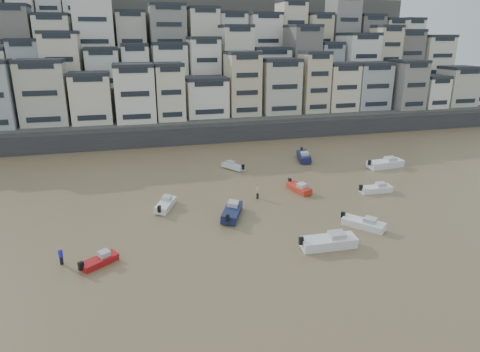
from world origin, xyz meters
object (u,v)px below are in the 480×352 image
object	(u,v)px
boat_a	(329,240)
boat_j	(99,260)
boat_f	(165,203)
boat_g	(386,162)
boat_i	(304,155)
boat_h	(233,165)
boat_c	(232,210)
person_blue	(61,256)
person_pink	(258,193)
boat_d	(376,188)
boat_b	(364,222)
boat_e	(299,187)

from	to	relation	value
boat_a	boat_j	size ratio (longest dim) A/B	1.58
boat_f	boat_g	distance (m)	37.83
boat_i	boat_j	world-z (taller)	boat_i
boat_j	boat_h	bearing A→B (deg)	17.84
boat_c	boat_f	distance (m)	8.81
boat_a	boat_h	world-z (taller)	boat_a
person_blue	person_pink	bearing A→B (deg)	26.66
boat_d	boat_j	world-z (taller)	boat_d
boat_c	boat_d	size ratio (longest dim) A/B	1.24
boat_j	person_pink	distance (m)	23.49
boat_j	boat_c	bearing A→B (deg)	-7.69
boat_g	boat_i	xyz separation A→B (m)	(-11.23, 7.72, -0.06)
boat_d	person_blue	bearing A→B (deg)	-164.54
boat_b	boat_a	bearing A→B (deg)	-99.30
boat_g	boat_a	bearing A→B (deg)	-139.33
boat_c	person_blue	distance (m)	19.64
person_pink	boat_d	bearing A→B (deg)	-6.80
boat_g	person_pink	size ratio (longest dim) A/B	3.92
boat_c	boat_j	distance (m)	16.89
boat_j	person_blue	world-z (taller)	person_blue
boat_c	boat_f	size ratio (longest dim) A/B	1.20
boat_c	boat_d	xyz separation A→B (m)	(21.41, 2.93, -0.16)
boat_c	boat_j	size ratio (longest dim) A/B	1.53
boat_g	person_blue	size ratio (longest dim) A/B	3.92
boat_j	boat_b	bearing A→B (deg)	-33.77
person_blue	boat_a	bearing A→B (deg)	-7.89
boat_f	boat_j	distance (m)	14.59
boat_b	person_pink	distance (m)	14.85
boat_c	boat_g	bearing A→B (deg)	-42.42
boat_c	person_pink	distance (m)	6.85
boat_g	boat_i	world-z (taller)	boat_g
boat_c	boat_d	world-z (taller)	boat_c
boat_h	boat_j	xyz separation A→B (m)	(-19.90, -26.59, -0.08)
boat_b	boat_c	world-z (taller)	boat_c
boat_b	boat_e	bearing A→B (deg)	152.18
boat_g	boat_j	xyz separation A→B (m)	(-44.40, -20.81, -0.38)
boat_j	person_blue	distance (m)	3.68
boat_f	boat_j	size ratio (longest dim) A/B	1.28
boat_b	boat_g	world-z (taller)	boat_g
boat_g	boat_d	bearing A→B (deg)	-134.82
boat_c	boat_e	xyz separation A→B (m)	(11.17, 6.04, -0.18)
boat_b	boat_f	bearing A→B (deg)	-157.33
boat_d	boat_j	bearing A→B (deg)	-161.68
boat_d	boat_h	world-z (taller)	boat_d
boat_b	boat_j	size ratio (longest dim) A/B	1.31
boat_g	person_blue	bearing A→B (deg)	-163.81
boat_b	boat_e	distance (m)	13.30
boat_c	boat_e	distance (m)	12.69
boat_e	boat_j	world-z (taller)	boat_e
boat_c	person_blue	size ratio (longest dim) A/B	3.53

